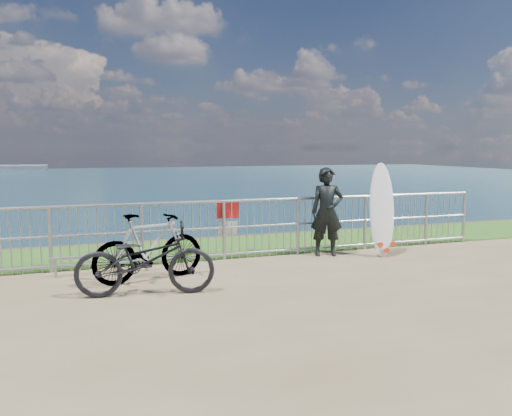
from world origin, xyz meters
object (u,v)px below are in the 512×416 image
object	(u,v)px
surfer	(327,212)
surfboard	(382,213)
bicycle_near	(145,260)
bicycle_far	(149,247)

from	to	relation	value
surfer	surfboard	size ratio (longest dim) A/B	0.94
surfer	surfboard	xyz separation A→B (m)	(1.00, -0.35, -0.02)
bicycle_near	bicycle_far	xyz separation A→B (m)	(0.14, 0.76, 0.03)
surfer	bicycle_far	size ratio (longest dim) A/B	0.95
bicycle_far	surfer	bearing A→B (deg)	-91.53
surfer	bicycle_far	bearing A→B (deg)	-150.45
surfboard	bicycle_near	xyz separation A→B (m)	(-4.62, -1.19, -0.32)
surfboard	bicycle_near	size ratio (longest dim) A/B	0.93
surfer	bicycle_near	world-z (taller)	surfer
surfer	bicycle_near	bearing A→B (deg)	-139.97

